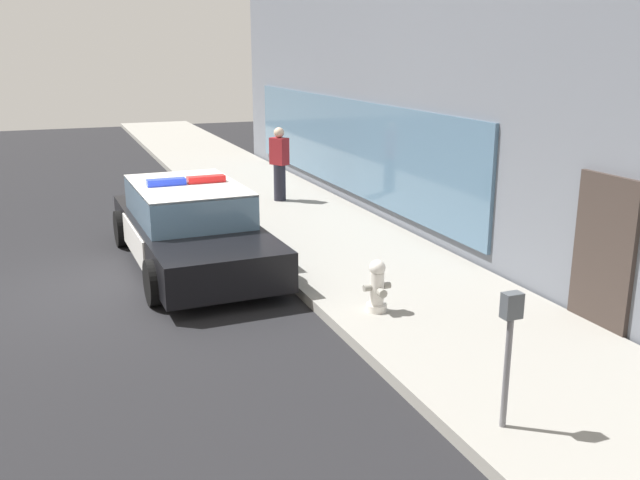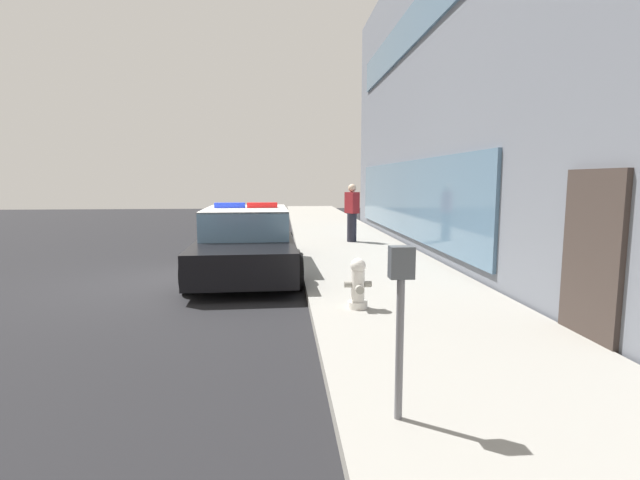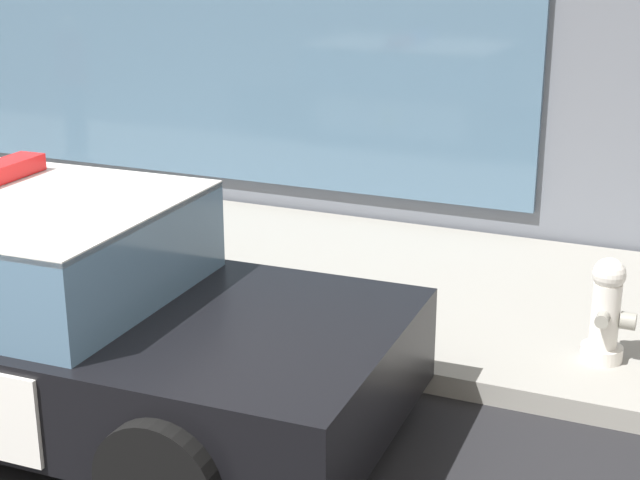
{
  "view_description": "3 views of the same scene",
  "coord_description": "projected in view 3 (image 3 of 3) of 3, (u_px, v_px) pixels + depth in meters",
  "views": [
    {
      "loc": [
        10.45,
        -0.73,
        3.6
      ],
      "look_at": [
        0.85,
        3.03,
        0.74
      ],
      "focal_mm": 38.74,
      "sensor_mm": 36.0,
      "label": 1
    },
    {
      "loc": [
        9.0,
        2.13,
        1.97
      ],
      "look_at": [
        1.72,
        2.73,
        1.04
      ],
      "focal_mm": 26.27,
      "sensor_mm": 36.0,
      "label": 2
    },
    {
      "loc": [
        3.17,
        -3.03,
        2.96
      ],
      "look_at": [
        0.64,
        2.78,
        0.88
      ],
      "focal_mm": 54.19,
      "sensor_mm": 36.0,
      "label": 3
    }
  ],
  "objects": [
    {
      "name": "sidewalk",
      "position": [
        314.0,
        276.0,
        8.31
      ],
      "size": [
        48.0,
        3.14,
        0.15
      ],
      "primitive_type": "cube",
      "color": "gray",
      "rests_on": "ground"
    },
    {
      "name": "fire_hydrant",
      "position": [
        606.0,
        311.0,
        6.43
      ],
      "size": [
        0.34,
        0.39,
        0.73
      ],
      "color": "silver",
      "rests_on": "sidewalk"
    }
  ]
}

